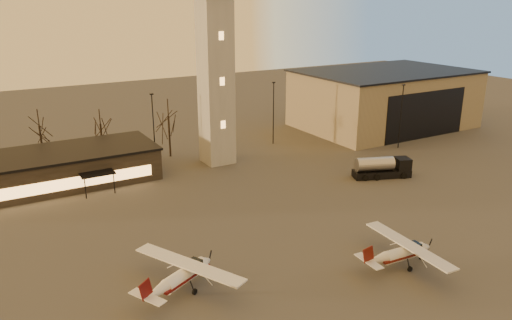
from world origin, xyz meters
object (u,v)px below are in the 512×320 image
Objects in this scene: control_tower at (215,48)px; hangar at (384,99)px; terminal at (54,169)px; cessna_front at (405,255)px; fuel_truck at (382,169)px; cessna_rear at (186,277)px.

hangar is at bearing 6.31° from control_tower.
terminal is 43.77m from cessna_front.
terminal is (-21.99, 1.98, -14.17)m from control_tower.
cessna_front is (1.45, -34.95, -15.36)m from control_tower.
cessna_front is 23.24m from fuel_truck.
hangar is 58.11m from terminal.
control_tower is 36.57m from cessna_rear.
fuel_truck is at bearing -6.41° from cessna_rear.
hangar is (36.00, 3.98, -11.17)m from control_tower.
cessna_rear is 34.85m from fuel_truck.
fuel_truck is (32.79, 11.83, 0.09)m from cessna_rear.
cessna_rear is 1.31× the size of fuel_truck.
hangar reaches higher than fuel_truck.
terminal is at bearing 125.75° from cessna_front.
cessna_rear is at bearing -120.42° from control_tower.
fuel_truck is at bearing -133.93° from hangar.
cessna_rear is (-16.82, -28.64, -15.31)m from control_tower.
control_tower is 26.24m from terminal.
cessna_rear is at bearing 164.27° from cessna_front.
cessna_rear is at bearing -148.30° from hangar.
terminal is 2.47× the size of cessna_rear.
fuel_truck reaches higher than cessna_front.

